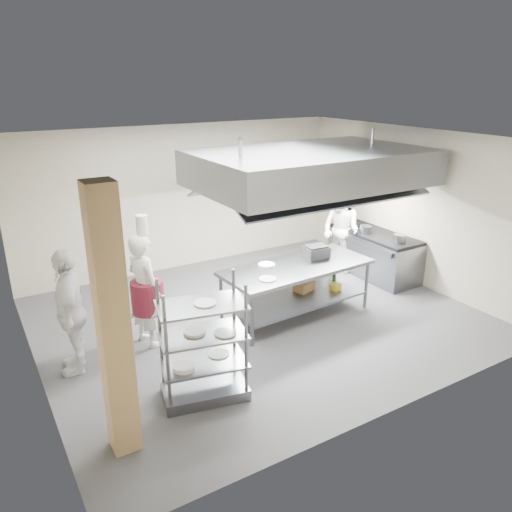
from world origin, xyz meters
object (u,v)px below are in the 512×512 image
cooking_range (373,255)px  island (296,290)px  chef_head (144,290)px  chef_plating (71,311)px  chef_line (341,231)px  pass_rack (203,341)px  stockpot (366,230)px  griddle (316,252)px

cooking_range → island: bearing=-163.7°
chef_head → chef_plating: size_ratio=0.99×
chef_plating → chef_line: bearing=113.7°
pass_rack → cooking_range: bearing=35.0°
cooking_range → chef_plating: (-6.08, -0.51, 0.47)m
cooking_range → chef_line: (-0.48, 0.50, 0.47)m
chef_line → stockpot: 0.52m
pass_rack → cooking_range: 5.24m
chef_head → cooking_range: bearing=-102.8°
island → cooking_range: island is taller
cooking_range → stockpot: 0.60m
chef_head → pass_rack: bearing=168.9°
island → chef_plating: (-3.61, 0.21, 0.44)m
island → chef_head: 2.58m
cooking_range → stockpot: size_ratio=8.50×
griddle → cooking_range: bearing=22.1°
griddle → stockpot: (1.74, 0.63, -0.03)m
chef_plating → griddle: (4.13, -0.06, 0.11)m
chef_line → griddle: 1.83m
island → griddle: size_ratio=6.43×
chef_line → pass_rack: bearing=-71.1°
pass_rack → chef_head: chef_head is taller
cooking_range → pass_rack: bearing=-157.3°
island → pass_rack: size_ratio=1.62×
chef_line → chef_plating: (-5.60, -1.02, 0.01)m
chef_plating → stockpot: size_ratio=7.60×
cooking_range → griddle: griddle is taller
chef_plating → stockpot: bearing=109.0°
griddle → stockpot: size_ratio=1.71×
pass_rack → chef_plating: (-1.26, 1.50, 0.09)m
cooking_range → griddle: 2.12m
stockpot → griddle: bearing=-160.0°
cooking_range → griddle: (-1.95, -0.57, 0.59)m
island → griddle: (0.51, 0.15, 0.55)m
cooking_range → chef_line: size_ratio=1.13×
pass_rack → chef_plating: 1.96m
cooking_range → stockpot: (-0.22, 0.06, 0.56)m
island → chef_line: chef_line is taller
chef_line → chef_plating: size_ratio=0.99×
chef_head → griddle: chef_head is taller
island → chef_line: bearing=28.5°
pass_rack → stockpot: pass_rack is taller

